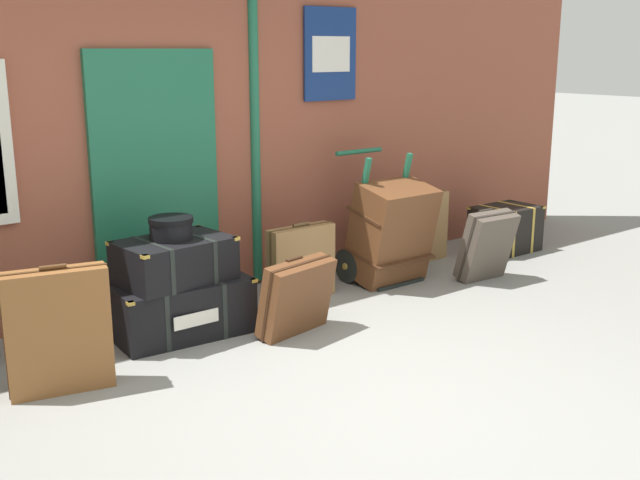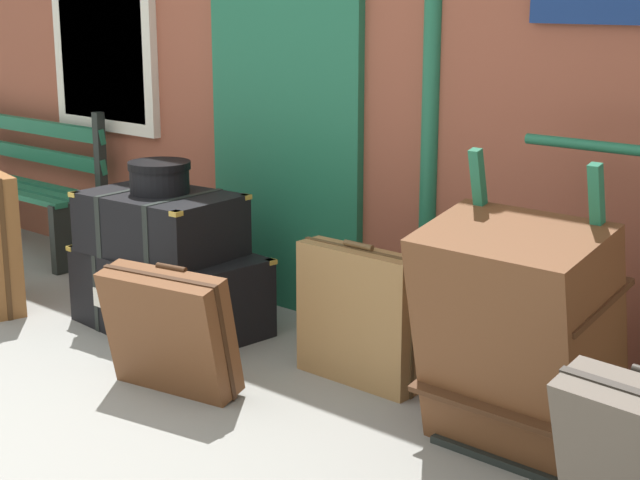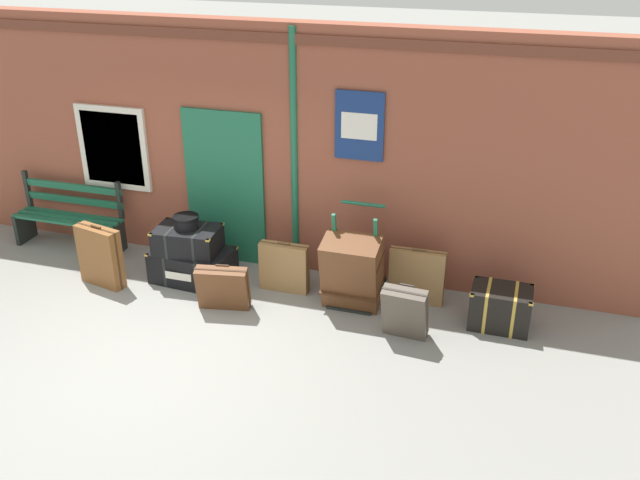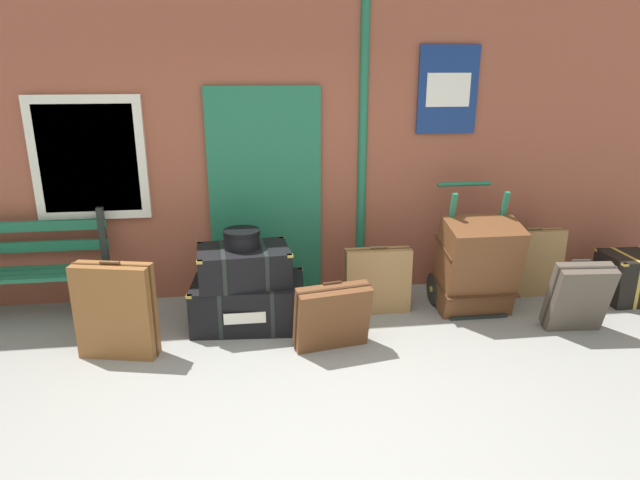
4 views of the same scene
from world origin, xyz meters
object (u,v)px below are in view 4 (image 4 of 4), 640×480
at_px(suitcase_umber, 332,317).
at_px(suitcase_tan, 116,311).
at_px(suitcase_cream, 578,297).
at_px(suitcase_charcoal, 378,281).
at_px(porters_trolley, 468,279).
at_px(corner_trunk, 637,277).
at_px(large_brown_trunk, 477,266).
at_px(suitcase_oxblood, 530,263).
at_px(steamer_trunk_base, 249,302).
at_px(round_hatbox, 242,237).
at_px(steamer_trunk_middle, 244,265).
at_px(platform_bench, 18,273).

relative_size(suitcase_umber, suitcase_tan, 0.79).
distance_m(suitcase_cream, suitcase_charcoal, 1.78).
xyz_separation_m(porters_trolley, corner_trunk, (1.75, -0.09, -0.03)).
xyz_separation_m(suitcase_charcoal, suitcase_tan, (-2.29, -0.55, 0.08)).
bearing_deg(large_brown_trunk, suitcase_oxblood, 25.10).
height_order(steamer_trunk_base, round_hatbox, round_hatbox).
height_order(steamer_trunk_middle, suitcase_cream, steamer_trunk_middle).
height_order(round_hatbox, suitcase_oxblood, round_hatbox).
bearing_deg(suitcase_charcoal, suitcase_cream, -21.09).
xyz_separation_m(round_hatbox, large_brown_trunk, (2.18, -0.04, -0.36)).
relative_size(round_hatbox, suitcase_cream, 0.49).
bearing_deg(suitcase_umber, steamer_trunk_middle, 142.80).
height_order(large_brown_trunk, suitcase_umber, large_brown_trunk).
height_order(porters_trolley, large_brown_trunk, porters_trolley).
relative_size(suitcase_umber, suitcase_oxblood, 0.90).
distance_m(porters_trolley, corner_trunk, 1.75).
xyz_separation_m(large_brown_trunk, suitcase_tan, (-3.21, -0.40, -0.08)).
bearing_deg(suitcase_charcoal, corner_trunk, -1.26).
distance_m(round_hatbox, suitcase_cream, 3.02).
bearing_deg(porters_trolley, corner_trunk, -2.98).
xyz_separation_m(platform_bench, porters_trolley, (4.26, -0.28, -0.17)).
relative_size(steamer_trunk_middle, suitcase_cream, 1.26).
distance_m(steamer_trunk_middle, suitcase_tan, 1.13).
bearing_deg(large_brown_trunk, platform_bench, 173.83).
relative_size(suitcase_cream, corner_trunk, 0.97).
height_order(steamer_trunk_base, suitcase_tan, suitcase_tan).
bearing_deg(steamer_trunk_base, suitcase_cream, -10.61).
bearing_deg(round_hatbox, suitcase_umber, -37.49).
bearing_deg(suitcase_tan, suitcase_charcoal, 13.41).
distance_m(porters_trolley, large_brown_trunk, 0.27).
xyz_separation_m(steamer_trunk_middle, suitcase_umber, (0.72, -0.54, -0.29)).
height_order(suitcase_cream, suitcase_charcoal, suitcase_cream).
xyz_separation_m(platform_bench, round_hatbox, (2.08, -0.42, 0.39)).
relative_size(suitcase_umber, corner_trunk, 0.95).
height_order(steamer_trunk_middle, corner_trunk, steamer_trunk_middle).
height_order(porters_trolley, suitcase_cream, porters_trolley).
relative_size(suitcase_cream, suitcase_charcoal, 1.00).
bearing_deg(suitcase_umber, steamer_trunk_base, 140.49).
distance_m(large_brown_trunk, suitcase_oxblood, 0.81).
bearing_deg(corner_trunk, platform_bench, 176.43).
distance_m(steamer_trunk_base, steamer_trunk_middle, 0.37).
bearing_deg(large_brown_trunk, suitcase_tan, -172.87).
bearing_deg(corner_trunk, suitcase_tan, -174.38).
distance_m(round_hatbox, large_brown_trunk, 2.21).
distance_m(suitcase_tan, corner_trunk, 4.98).
height_order(suitcase_oxblood, corner_trunk, suitcase_oxblood).
xyz_separation_m(porters_trolley, suitcase_tan, (-3.21, -0.58, 0.12)).
distance_m(platform_bench, suitcase_cream, 5.09).
bearing_deg(corner_trunk, suitcase_charcoal, 178.74).
relative_size(platform_bench, suitcase_tan, 1.93).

